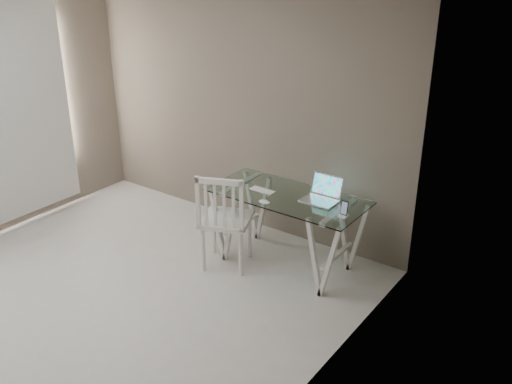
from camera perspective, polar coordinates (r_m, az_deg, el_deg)
room at (r=4.57m, az=-19.41°, el=6.92°), size 4.50×4.52×2.71m
desk at (r=5.53m, az=3.08°, el=-3.78°), size 1.50×0.70×0.75m
chair at (r=5.39m, az=-3.23°, el=-2.53°), size 0.60×0.60×1.00m
laptop at (r=5.30m, az=6.68°, el=-0.24°), size 0.32×0.29×0.22m
keyboard at (r=5.46m, az=0.62°, el=0.15°), size 0.27×0.11×0.01m
mouse at (r=5.19m, az=0.83°, el=-1.01°), size 0.11×0.07×0.04m
phone_dock at (r=5.00m, az=8.77°, el=-2.03°), size 0.08×0.08×0.14m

